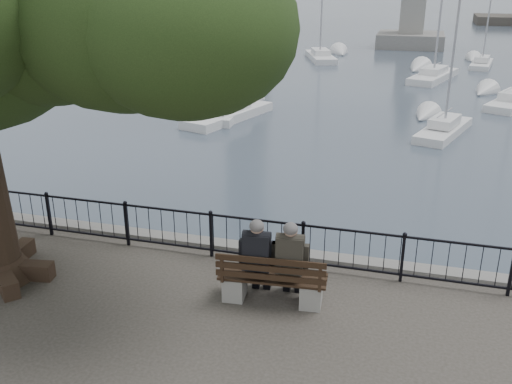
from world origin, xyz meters
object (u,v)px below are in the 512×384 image
(person_left, at_px, (258,261))
(lion_monument, at_px, (412,22))
(bench, at_px, (272,285))
(person_right, at_px, (291,264))

(person_left, bearing_deg, lion_monument, 88.15)
(bench, height_order, lion_monument, lion_monument)
(lion_monument, bearing_deg, bench, -91.51)
(person_left, relative_size, lion_monument, 0.19)
(bench, xyz_separation_m, person_left, (-0.29, 0.09, 0.40))
(bench, xyz_separation_m, person_right, (0.31, 0.14, 0.40))
(person_left, distance_m, lion_monument, 48.81)
(person_left, xyz_separation_m, lion_monument, (1.58, 48.78, 0.49))
(bench, bearing_deg, person_left, 162.70)
(person_right, xyz_separation_m, lion_monument, (0.97, 48.73, 0.49))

